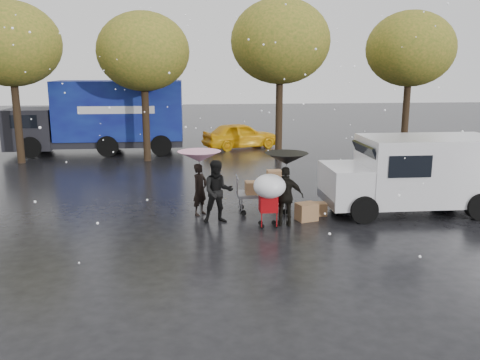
{
  "coord_description": "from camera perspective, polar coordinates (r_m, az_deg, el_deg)",
  "views": [
    {
      "loc": [
        -1.59,
        -12.91,
        4.17
      ],
      "look_at": [
        -0.19,
        1.0,
        1.03
      ],
      "focal_mm": 38.0,
      "sensor_mm": 36.0,
      "label": 1
    }
  ],
  "objects": [
    {
      "name": "person_pink",
      "position": [
        14.5,
        -4.52,
        -1.06
      ],
      "size": [
        0.62,
        0.64,
        1.48
      ],
      "primitive_type": "imported",
      "rotation": [
        0.0,
        0.0,
        0.88
      ],
      "color": "black",
      "rests_on": "ground"
    },
    {
      "name": "tree_row",
      "position": [
        22.96,
        -3.02,
        14.76
      ],
      "size": [
        21.6,
        4.4,
        7.12
      ],
      "color": "black",
      "rests_on": "ground"
    },
    {
      "name": "ground",
      "position": [
        13.66,
        1.22,
        -5.12
      ],
      "size": [
        90.0,
        90.0,
        0.0
      ],
      "primitive_type": "plane",
      "color": "black",
      "rests_on": "ground"
    },
    {
      "name": "person_black",
      "position": [
        13.49,
        5.16,
        -1.86
      ],
      "size": [
        0.98,
        0.5,
        1.6
      ],
      "primitive_type": "imported",
      "rotation": [
        0.0,
        0.0,
        3.02
      ],
      "color": "black",
      "rests_on": "ground"
    },
    {
      "name": "umbrella_pink",
      "position": [
        14.31,
        -4.59,
        2.64
      ],
      "size": [
        1.22,
        1.22,
        1.85
      ],
      "color": "#4C4C4C",
      "rests_on": "ground"
    },
    {
      "name": "yellow_taxi",
      "position": [
        26.43,
        0.06,
        5.03
      ],
      "size": [
        4.23,
        2.76,
        1.34
      ],
      "primitive_type": "imported",
      "rotation": [
        0.0,
        0.0,
        1.9
      ],
      "color": "#FFBA0D",
      "rests_on": "ground"
    },
    {
      "name": "white_van",
      "position": [
        15.53,
        19.04,
        0.77
      ],
      "size": [
        4.91,
        2.18,
        2.2
      ],
      "color": "silver",
      "rests_on": "ground"
    },
    {
      "name": "vendor_cart",
      "position": [
        14.73,
        2.92,
        -0.89
      ],
      "size": [
        1.52,
        0.8,
        1.27
      ],
      "color": "slate",
      "rests_on": "ground"
    },
    {
      "name": "box_ground_near",
      "position": [
        14.18,
        7.48,
        -3.55
      ],
      "size": [
        0.64,
        0.56,
        0.48
      ],
      "primitive_type": "cube",
      "rotation": [
        0.0,
        0.0,
        0.29
      ],
      "color": "brown",
      "rests_on": "ground"
    },
    {
      "name": "shopping_cart",
      "position": [
        13.15,
        3.32,
        -1.03
      ],
      "size": [
        0.84,
        0.84,
        1.46
      ],
      "color": "#A5090E",
      "rests_on": "ground"
    },
    {
      "name": "blue_truck",
      "position": [
        25.74,
        -15.15,
        6.83
      ],
      "size": [
        8.3,
        2.6,
        3.5
      ],
      "color": "#0C0B5E",
      "rests_on": "ground"
    },
    {
      "name": "umbrella_black",
      "position": [
        13.27,
        5.25,
        2.4
      ],
      "size": [
        1.14,
        1.14,
        1.97
      ],
      "color": "#4C4C4C",
      "rests_on": "ground"
    },
    {
      "name": "box_ground_far",
      "position": [
        14.73,
        8.78,
        -3.22
      ],
      "size": [
        0.49,
        0.4,
        0.36
      ],
      "primitive_type": "cube",
      "rotation": [
        0.0,
        0.0,
        -0.08
      ],
      "color": "brown",
      "rests_on": "ground"
    },
    {
      "name": "person_middle",
      "position": [
        13.72,
        -2.5,
        -1.32
      ],
      "size": [
        0.87,
        0.7,
        1.72
      ],
      "primitive_type": "imported",
      "rotation": [
        0.0,
        0.0,
        0.06
      ],
      "color": "black",
      "rests_on": "ground"
    }
  ]
}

